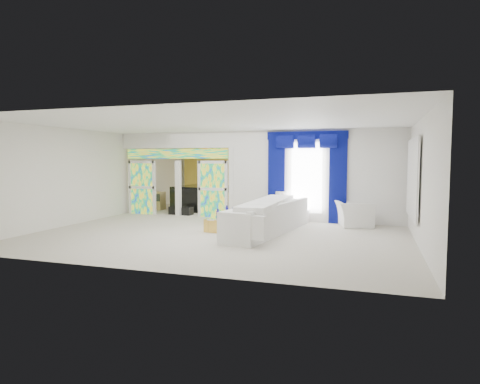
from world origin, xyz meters
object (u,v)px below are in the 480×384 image
(coffee_table, at_px, (226,222))
(armchair, at_px, (353,214))
(console_table, at_px, (290,216))
(grand_piano, at_px, (198,198))
(white_sofa, at_px, (268,219))

(coffee_table, xyz_separation_m, armchair, (3.54, 1.67, 0.20))
(console_table, relative_size, armchair, 1.04)
(coffee_table, distance_m, grand_piano, 4.83)
(armchair, bearing_deg, white_sofa, 117.39)
(console_table, bearing_deg, armchair, -7.55)
(white_sofa, relative_size, console_table, 3.42)
(console_table, bearing_deg, coffee_table, -128.11)
(coffee_table, relative_size, armchair, 1.41)
(armchair, bearing_deg, grand_piano, 54.78)
(grand_piano, bearing_deg, armchair, -15.05)
(coffee_table, distance_m, armchair, 3.92)
(white_sofa, height_order, coffee_table, white_sofa)
(armchair, distance_m, grand_piano, 6.64)
(white_sofa, height_order, console_table, white_sofa)
(white_sofa, distance_m, coffee_table, 1.40)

